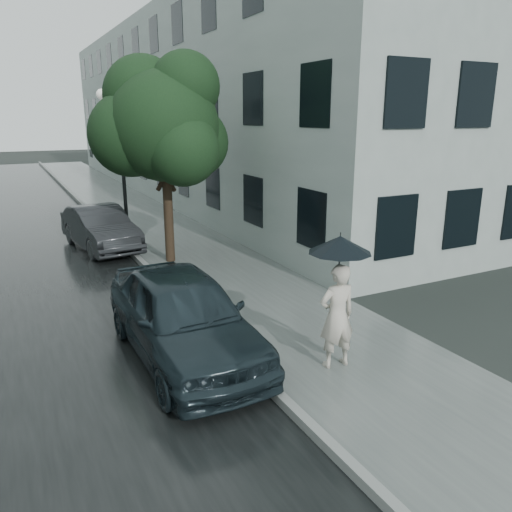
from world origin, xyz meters
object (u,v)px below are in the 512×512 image
street_tree (163,124)px  lamp_post (118,158)px  pedestrian (337,316)px  car_near (183,315)px  car_far (100,228)px

street_tree → lamp_post: size_ratio=1.19×
lamp_post → pedestrian: bearing=-100.4°
pedestrian → car_near: size_ratio=0.40×
lamp_post → car_near: bearing=-113.4°
pedestrian → car_near: (-2.18, 1.50, -0.13)m
car_near → car_far: (0.10, 8.32, -0.10)m
pedestrian → car_far: bearing=-74.1°
street_tree → lamp_post: 2.99m
pedestrian → street_tree: street_tree is taller
pedestrian → lamp_post: size_ratio=0.37×
car_far → pedestrian: bearing=-85.8°
pedestrian → car_near: 2.65m
pedestrian → street_tree: bearing=-82.0°
car_far → street_tree: bearing=-63.1°
pedestrian → car_far: pedestrian is taller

